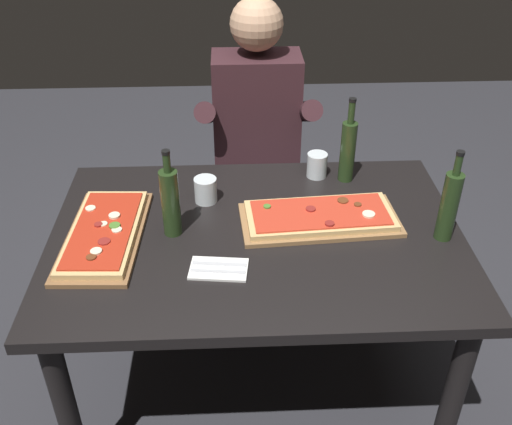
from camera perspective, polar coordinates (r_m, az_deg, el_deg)
ground_plane at (r=2.50m, az=0.05°, el=-15.89°), size 6.40×6.40×0.00m
dining_table at (r=2.05m, az=0.06°, el=-4.16°), size 1.40×0.96×0.74m
pizza_rectangular_front at (r=2.04m, az=6.24°, el=-0.46°), size 0.56×0.29×0.05m
pizza_rectangular_left at (r=2.02m, az=-14.57°, el=-1.96°), size 0.27×0.53×0.05m
wine_bottle_dark at (r=2.25m, az=8.94°, el=6.11°), size 0.06×0.06×0.34m
oil_bottle_amber at (r=2.00m, az=18.30°, el=0.72°), size 0.06×0.06×0.33m
vinegar_bottle_green at (r=1.94m, az=-8.33°, el=1.10°), size 0.06×0.06×0.31m
tumbler_near_camera at (r=2.30m, az=5.95°, el=4.48°), size 0.08×0.08×0.10m
tumbler_far_side at (r=2.14m, az=-4.92°, el=2.07°), size 0.08×0.08×0.09m
napkin_cutlery_set at (r=1.83m, az=-3.66°, el=-5.50°), size 0.19×0.13×0.01m
diner_chair at (r=2.85m, az=-0.01°, el=3.99°), size 0.44×0.44×0.87m
seated_diner at (r=2.62m, az=0.10°, el=7.54°), size 0.53×0.41×1.33m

